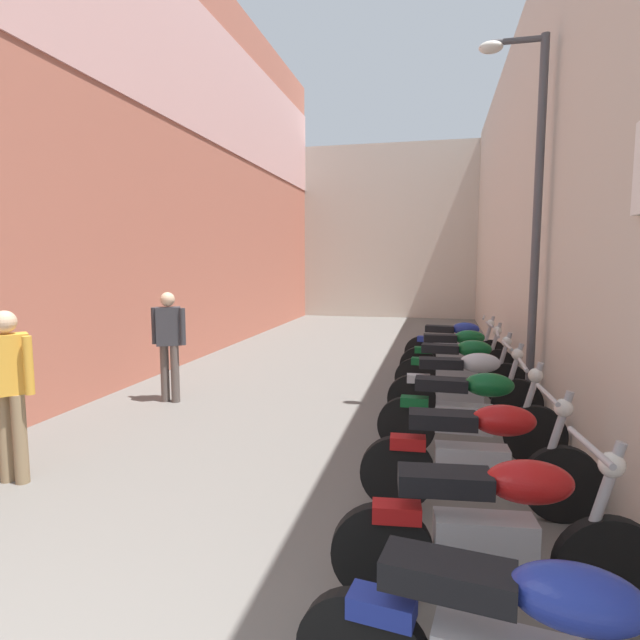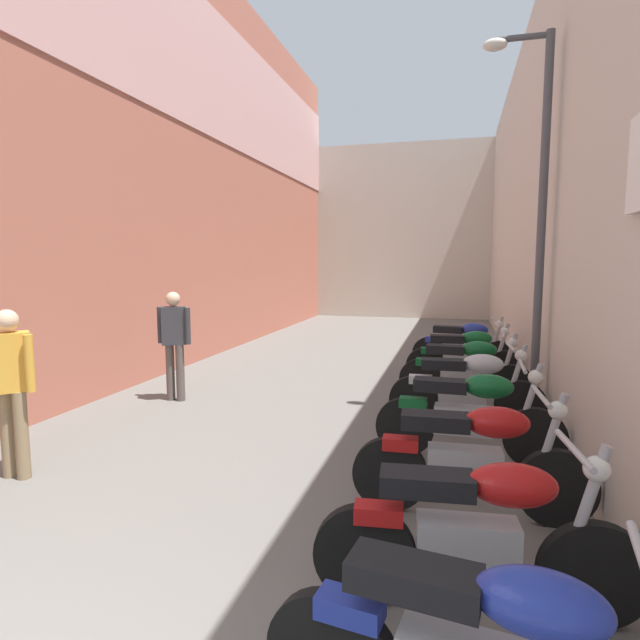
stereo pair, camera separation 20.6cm
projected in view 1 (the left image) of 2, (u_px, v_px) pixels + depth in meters
The scene contains 14 objects.
ground_plane at pixel (317, 393), 7.80m from camera, with size 34.01×34.01×0.00m, color #66635E.
building_left at pixel (178, 153), 9.95m from camera, with size 0.45×18.01×8.12m.
building_right at pixel (530, 195), 8.66m from camera, with size 0.45×18.01×6.24m.
building_far_end at pixel (391, 233), 19.08m from camera, with size 9.08×2.00×6.10m, color beige.
motorcycle_second at pixel (496, 528), 2.90m from camera, with size 1.85×0.58×1.04m.
motorcycle_third at pixel (480, 454), 4.01m from camera, with size 1.85×0.58×1.04m.
motorcycle_fourth at pixel (470, 411), 5.15m from camera, with size 1.85×0.58×1.04m.
motorcycle_fifth at pixel (465, 385), 6.24m from camera, with size 1.85×0.58×1.04m.
motorcycle_sixth at pixel (461, 368), 7.26m from camera, with size 1.85×0.58×1.04m.
motorcycle_seventh at pixel (458, 354), 8.30m from camera, with size 1.85×0.58×1.04m.
motorcycle_eighth at pixel (456, 344), 9.39m from camera, with size 1.85×0.58×1.04m.
pedestrian_mid_alley at pixel (9, 383), 4.57m from camera, with size 0.52×0.39×1.57m.
pedestrian_further_down at pixel (169, 338), 7.24m from camera, with size 0.52×0.34×1.57m.
street_lamp at pixel (530, 202), 6.14m from camera, with size 0.79×0.18×4.61m.
Camera 1 is at (1.75, -0.41, 2.00)m, focal length 28.79 mm.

